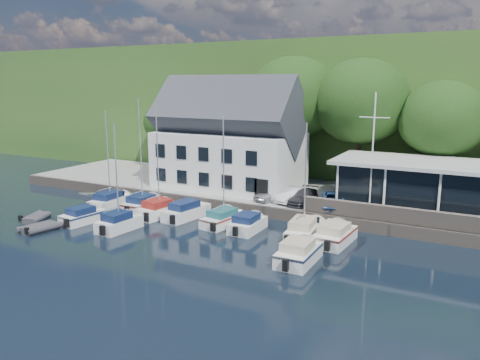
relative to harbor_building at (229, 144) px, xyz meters
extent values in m
plane|color=black|center=(7.00, -16.50, -5.35)|extent=(180.00, 180.00, 0.00)
cube|color=#9A9A95|center=(7.00, 1.00, -4.85)|extent=(60.00, 13.00, 1.00)
cube|color=#71655A|center=(7.00, -5.50, -4.85)|extent=(60.00, 0.30, 1.00)
cube|color=#2A511E|center=(7.00, 45.50, 2.65)|extent=(160.00, 75.00, 16.00)
cube|color=#5F7138|center=(15.00, 53.50, 10.80)|extent=(50.00, 30.00, 0.30)
cube|color=#71655A|center=(19.00, -5.10, -3.75)|extent=(18.00, 0.50, 1.20)
imported|color=silver|center=(6.04, -3.29, -3.76)|extent=(2.34, 3.73, 1.18)
imported|color=silver|center=(8.09, -2.95, -3.71)|extent=(2.24, 4.10, 1.28)
imported|color=#323137|center=(9.08, -3.07, -3.73)|extent=(1.84, 4.32, 1.24)
imported|color=#2F558F|center=(11.88, -3.20, -3.66)|extent=(2.66, 4.34, 1.39)
camera|label=1|loc=(22.67, -40.58, 5.99)|focal=35.00mm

